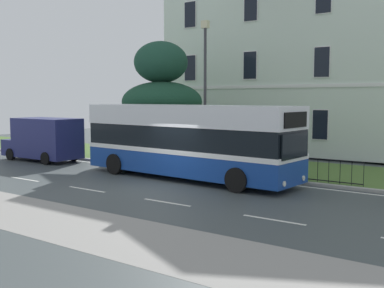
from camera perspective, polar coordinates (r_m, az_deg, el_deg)
The scene contains 8 objects.
ground_plane at distance 19.65m, azimuth -2.27°, elevation -4.87°, with size 60.00×56.00×0.18m.
georgian_townhouse at distance 32.60m, azimuth 14.48°, elevation 11.57°, with size 18.55×8.90×13.77m.
iron_verge_railing at distance 22.05m, azimuth 3.18°, elevation -2.05°, with size 13.44×0.04×0.97m.
evergreen_tree at distance 27.12m, azimuth -3.85°, elevation 3.56°, with size 5.23×5.23×7.08m.
single_decker_bus at distance 20.57m, azimuth -0.60°, elevation 0.47°, with size 10.59×3.16×3.26m.
white_panel_van at distance 27.80m, azimuth -17.62°, elevation 0.59°, with size 5.01×2.12×2.44m.
street_lamp_post at distance 23.07m, azimuth 1.61°, elevation 7.24°, with size 0.36×0.24×7.19m.
litter_bin at distance 24.58m, azimuth -3.68°, elevation -1.07°, with size 0.53×0.53×1.16m.
Camera 1 is at (11.75, -14.14, 3.57)m, focal length 43.60 mm.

